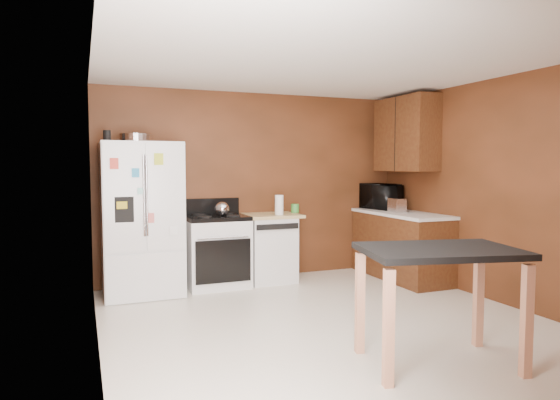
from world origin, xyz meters
TOP-DOWN VIEW (x-y plane):
  - floor at (0.00, 0.00)m, footprint 4.50×4.50m
  - ceiling at (0.00, 0.00)m, footprint 4.50×4.50m
  - wall_back at (0.00, 2.25)m, footprint 4.20×0.00m
  - wall_front at (0.00, -2.25)m, footprint 4.20×0.00m
  - wall_left at (-2.10, 0.00)m, footprint 0.00×4.50m
  - wall_right at (2.10, 0.00)m, footprint 0.00×4.50m
  - roasting_pan at (-1.59, 1.93)m, footprint 0.39×0.39m
  - pen_cup at (-1.92, 1.83)m, footprint 0.08×0.08m
  - kettle at (-0.58, 1.84)m, footprint 0.18×0.18m
  - paper_towel at (0.17, 1.81)m, footprint 0.14×0.14m
  - green_canister at (0.48, 2.01)m, footprint 0.13×0.13m
  - toaster at (1.76, 1.49)m, footprint 0.19×0.27m
  - microwave at (1.82, 1.97)m, footprint 0.49×0.65m
  - refrigerator at (-1.55, 1.86)m, footprint 0.90×0.80m
  - gas_range at (-0.64, 1.92)m, footprint 0.76×0.68m
  - dishwasher at (0.08, 1.95)m, footprint 0.78×0.63m
  - right_cabinets at (1.84, 1.48)m, footprint 0.63×1.58m
  - island at (0.32, -1.12)m, footprint 1.30×1.01m

SIDE VIEW (x-z plane):
  - floor at x=0.00m, z-range 0.00..0.00m
  - dishwasher at x=0.08m, z-range 0.01..0.90m
  - gas_range at x=-0.64m, z-range -0.09..1.01m
  - island at x=0.32m, z-range 0.31..1.22m
  - refrigerator at x=-1.55m, z-range 0.00..1.80m
  - right_cabinets at x=1.84m, z-range -0.32..2.13m
  - green_canister at x=0.48m, z-range 0.89..1.01m
  - kettle at x=-0.58m, z-range 0.90..1.08m
  - toaster at x=1.76m, z-range 0.90..1.08m
  - paper_towel at x=0.17m, z-range 0.89..1.15m
  - microwave at x=1.82m, z-range 0.90..1.23m
  - wall_back at x=0.00m, z-range -0.85..3.35m
  - wall_front at x=0.00m, z-range -0.85..3.35m
  - wall_left at x=-2.10m, z-range -1.00..3.50m
  - wall_right at x=2.10m, z-range -1.00..3.50m
  - roasting_pan at x=-1.59m, z-range 1.80..1.90m
  - pen_cup at x=-1.92m, z-range 1.80..1.93m
  - ceiling at x=0.00m, z-range 2.50..2.50m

